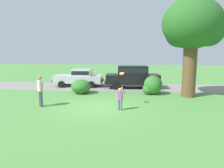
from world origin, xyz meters
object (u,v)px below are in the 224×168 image
(oak_tree_large, at_px, (192,27))
(child_thrower, at_px, (120,97))
(parked_suv, at_px, (133,76))
(parked_sedan, at_px, (80,77))
(adult_onlooker, at_px, (40,90))
(frisbee, at_px, (122,73))

(oak_tree_large, distance_m, child_thrower, 7.27)
(oak_tree_large, height_order, parked_suv, oak_tree_large)
(parked_sedan, bearing_deg, parked_suv, -5.61)
(adult_onlooker, bearing_deg, frisbee, 7.65)
(adult_onlooker, bearing_deg, oak_tree_large, 22.16)
(parked_sedan, height_order, child_thrower, parked_sedan)
(child_thrower, xyz_separation_m, adult_onlooker, (-4.53, 0.30, 0.27))
(parked_suv, distance_m, adult_onlooker, 8.46)
(parked_suv, bearing_deg, adult_onlooker, -127.74)
(adult_onlooker, bearing_deg, parked_sedan, 86.65)
(oak_tree_large, bearing_deg, parked_suv, 142.72)
(child_thrower, height_order, adult_onlooker, adult_onlooker)
(oak_tree_large, relative_size, child_thrower, 5.16)
(oak_tree_large, distance_m, parked_sedan, 10.11)
(child_thrower, bearing_deg, frisbee, 87.89)
(oak_tree_large, bearing_deg, parked_sedan, 158.31)
(oak_tree_large, xyz_separation_m, child_thrower, (-4.57, -4.01, -3.99))
(parked_suv, relative_size, adult_onlooker, 2.75)
(frisbee, bearing_deg, child_thrower, -92.11)
(oak_tree_large, xyz_separation_m, parked_sedan, (-8.68, 3.45, -3.86))
(oak_tree_large, height_order, frisbee, oak_tree_large)
(frisbee, bearing_deg, adult_onlooker, -172.35)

